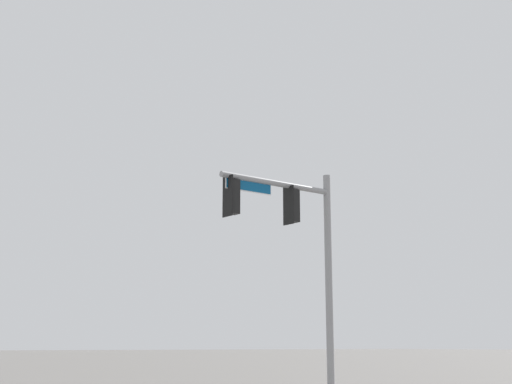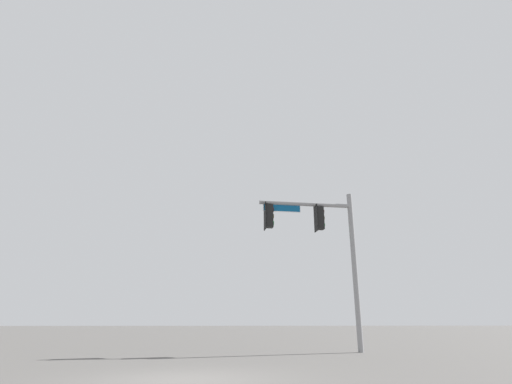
% 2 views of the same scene
% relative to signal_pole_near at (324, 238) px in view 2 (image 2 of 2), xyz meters
% --- Properties ---
extents(ground_plane, '(400.00, 400.00, 0.00)m').
position_rel_signal_pole_near_xyz_m(ground_plane, '(5.63, 8.20, -5.02)').
color(ground_plane, '#514F4C').
extents(signal_pole_near, '(4.61, 0.67, 7.26)m').
position_rel_signal_pole_near_xyz_m(signal_pole_near, '(0.00, 0.00, 0.00)').
color(signal_pole_near, gray).
rests_on(signal_pole_near, ground_plane).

